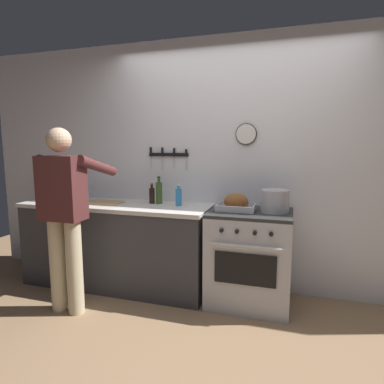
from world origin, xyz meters
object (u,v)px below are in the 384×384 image
Objects in this scene: stove at (249,257)px; bottle_olive_oil at (159,192)px; roasting_pan at (236,203)px; stock_pot at (275,201)px; bottle_soy_sauce at (152,195)px; bottle_dish_soap at (179,197)px; person_cook at (65,209)px; cutting_board at (104,203)px.

bottle_olive_oil is at bearing 172.75° from stove.
stock_pot is (0.35, 0.07, 0.03)m from roasting_pan.
bottle_soy_sauce is at bearing 173.80° from stove.
roasting_pan is at bearing -10.28° from bottle_dish_soap.
person_cook is 6.42× the size of stock_pot.
roasting_pan is 1.60× the size of bottle_dish_soap.
roasting_pan is 1.36× the size of stock_pot.
bottle_olive_oil reaches higher than stock_pot.
stock_pot reaches higher than roasting_pan.
stove is at bearing -5.42° from bottle_dish_soap.
roasting_pan is at bearing -163.18° from stove.
stove is 1.60m from cutting_board.
cutting_board is at bearing -163.85° from bottle_olive_oil.
cutting_board is (-1.40, 0.00, -0.06)m from roasting_pan.
person_cook is 1.08m from bottle_dish_soap.
person_cook is at bearing -157.85° from stove.
stock_pot is at bearing 8.85° from stove.
bottle_soy_sauce is at bearing -25.35° from person_cook.
bottle_dish_soap is at bearing -12.82° from bottle_olive_oil.
person_cook is 0.60m from cutting_board.
bottle_dish_soap reaches higher than stock_pot.
roasting_pan is 0.93m from bottle_soy_sauce.
bottle_soy_sauce is 0.74× the size of bottle_olive_oil.
cutting_board is (-1.53, -0.04, 0.46)m from stove.
bottle_soy_sauce is (-0.92, 0.15, 0.01)m from roasting_pan.
stove is 1.19m from bottle_soy_sauce.
bottle_soy_sauce reaches higher than roasting_pan.
roasting_pan is at bearing -9.51° from bottle_soy_sauce.
cutting_board is at bearing -172.25° from bottle_dish_soap.
bottle_dish_soap is (0.80, 0.11, 0.08)m from cutting_board.
bottle_dish_soap is at bearing 7.75° from cutting_board.
person_cook is 0.96m from bottle_olive_oil.
bottle_olive_oil is at bearing 16.15° from cutting_board.
stove is 4.22× the size of bottle_soy_sauce.
cutting_board reaches higher than stove.
bottle_olive_oil is at bearing 175.65° from stock_pot.
bottle_dish_soap reaches higher than stove.
person_cook is (-1.56, -0.63, 0.50)m from stove.
stock_pot is at bearing -3.66° from bottle_soy_sauce.
roasting_pan is 1.22× the size of bottle_olive_oil.
bottle_olive_oil is (0.08, 0.01, 0.03)m from bottle_soy_sauce.
person_cook is at bearing -92.46° from cutting_board.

